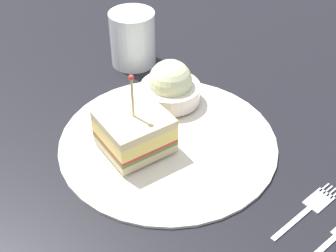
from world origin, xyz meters
The scene contains 6 objects.
ground_plane centered at (0.00, 0.00, -1.00)cm, with size 118.17×118.17×2.00cm, color black.
plate centered at (0.00, 0.00, 0.41)cm, with size 29.51×29.51×0.81cm, color silver.
sandwich_half_center centered at (4.36, 1.61, 3.35)cm, with size 11.20×11.10×11.11cm.
coleslaw_bowl centered at (-0.58, -8.84, 3.19)cm, with size 8.96×8.96×6.45cm.
drink_glass centered at (5.32, -21.03, 4.05)cm, with size 7.55×7.55×9.14cm.
fork centered at (-16.49, 11.88, 0.17)cm, with size 9.83×8.34×0.35cm.
Camera 1 is at (1.21, 45.59, 40.10)cm, focal length 47.56 mm.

